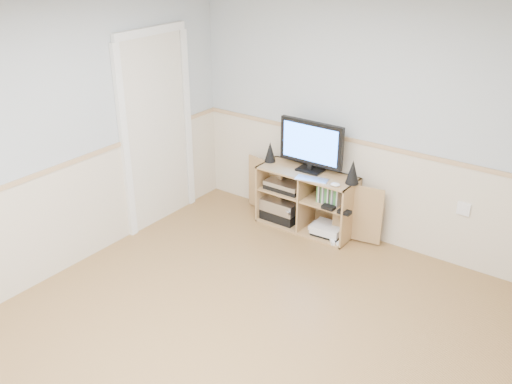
# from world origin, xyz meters

# --- Properties ---
(room) EXTENTS (4.04, 4.54, 2.54)m
(room) POSITION_xyz_m (-0.06, 0.12, 1.22)
(room) COLOR #AD864D
(room) RESTS_ON ground
(media_cabinet) EXTENTS (1.65, 0.40, 0.65)m
(media_cabinet) POSITION_xyz_m (-0.56, 2.07, 0.33)
(media_cabinet) COLOR tan
(media_cabinet) RESTS_ON floor
(monitor) EXTENTS (0.72, 0.18, 0.54)m
(monitor) POSITION_xyz_m (-0.56, 2.07, 0.94)
(monitor) COLOR black
(monitor) RESTS_ON media_cabinet
(speaker_left) EXTENTS (0.12, 0.12, 0.22)m
(speaker_left) POSITION_xyz_m (-1.04, 2.04, 0.76)
(speaker_left) COLOR black
(speaker_left) RESTS_ON media_cabinet
(speaker_right) EXTENTS (0.13, 0.13, 0.25)m
(speaker_right) POSITION_xyz_m (-0.06, 2.04, 0.77)
(speaker_right) COLOR black
(speaker_right) RESTS_ON media_cabinet
(keyboard) EXTENTS (0.35, 0.20, 0.01)m
(keyboard) POSITION_xyz_m (-0.42, 1.88, 0.66)
(keyboard) COLOR white
(keyboard) RESTS_ON media_cabinet
(mouse) EXTENTS (0.11, 0.09, 0.04)m
(mouse) POSITION_xyz_m (-0.16, 1.88, 0.67)
(mouse) COLOR white
(mouse) RESTS_ON media_cabinet
(av_components) EXTENTS (0.50, 0.30, 0.47)m
(av_components) POSITION_xyz_m (-0.84, 2.02, 0.22)
(av_components) COLOR black
(av_components) RESTS_ON media_cabinet
(game_consoles) EXTENTS (0.45, 0.30, 0.11)m
(game_consoles) POSITION_xyz_m (-0.28, 2.01, 0.07)
(game_consoles) COLOR white
(game_consoles) RESTS_ON media_cabinet
(game_cases) EXTENTS (0.24, 0.13, 0.19)m
(game_cases) POSITION_xyz_m (-0.27, 2.00, 0.48)
(game_cases) COLOR #3F8C3F
(game_cases) RESTS_ON media_cabinet
(wall_outlet) EXTENTS (0.12, 0.03, 0.12)m
(wall_outlet) POSITION_xyz_m (1.00, 2.23, 0.60)
(wall_outlet) COLOR white
(wall_outlet) RESTS_ON wall_back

